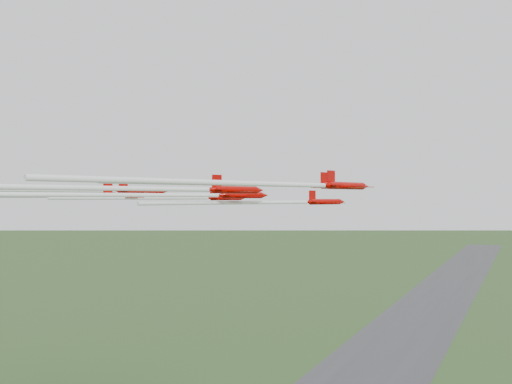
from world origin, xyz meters
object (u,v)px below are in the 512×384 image
at_px(jet_row3_mid, 196,195).
at_px(jet_row4_left, 61,196).
at_px(jet_row3_left, 67,190).
at_px(jet_row2_left, 193,198).
at_px(jet_row4_right, 117,188).
at_px(jet_row3_right, 291,184).
at_px(jet_lead, 289,202).
at_px(jet_row2_right, 294,185).

relative_size(jet_row3_mid, jet_row4_left, 0.86).
relative_size(jet_row3_left, jet_row3_mid, 1.33).
relative_size(jet_row2_left, jet_row3_mid, 0.98).
distance_m(jet_row3_mid, jet_row4_right, 26.88).
bearing_deg(jet_row2_left, jet_row4_right, -54.33).
bearing_deg(jet_row3_right, jet_row3_mid, 168.83).
bearing_deg(jet_row2_left, jet_lead, 43.98).
relative_size(jet_row3_right, jet_row4_left, 0.98).
distance_m(jet_row3_mid, jet_row4_left, 21.39).
xyz_separation_m(jet_row3_left, jet_row3_mid, (27.09, 0.42, -0.92)).
relative_size(jet_row2_left, jet_row2_right, 0.89).
xyz_separation_m(jet_row3_mid, jet_row4_left, (-18.61, -10.54, -0.12)).
distance_m(jet_row2_left, jet_row3_left, 22.89).
relative_size(jet_lead, jet_row4_right, 0.73).
xyz_separation_m(jet_row2_left, jet_row3_mid, (9.13, -13.71, 0.42)).
height_order(jet_lead, jet_row3_mid, jet_row3_mid).
bearing_deg(jet_row3_right, jet_row2_right, 128.17).
distance_m(jet_row2_right, jet_row3_left, 42.07).
bearing_deg(jet_row3_left, jet_lead, 55.47).
height_order(jet_row2_right, jet_row4_right, jet_row2_right).
bearing_deg(jet_row3_left, jet_row2_right, 32.59).
bearing_deg(jet_row3_mid, jet_row3_left, -156.69).
relative_size(jet_row3_left, jet_row4_right, 0.89).
height_order(jet_lead, jet_row4_right, jet_row4_right).
bearing_deg(jet_row2_left, jet_row4_left, -95.61).
relative_size(jet_row3_right, jet_row4_right, 0.77).
bearing_deg(jet_row2_right, jet_row2_left, -172.30).
distance_m(jet_lead, jet_row3_mid, 23.65).
distance_m(jet_row3_mid, jet_row3_right, 24.49).
distance_m(jet_lead, jet_row2_left, 18.56).
bearing_deg(jet_row3_right, jet_row3_left, -175.39).
bearing_deg(jet_row4_right, jet_row3_left, 159.67).
xyz_separation_m(jet_lead, jet_row2_left, (-16.34, -8.77, 0.83)).
relative_size(jet_lead, jet_row2_right, 0.98).
distance_m(jet_row3_left, jet_row4_right, 41.54).
distance_m(jet_row3_left, jet_row4_left, 13.25).
relative_size(jet_row2_right, jet_row3_mid, 1.10).
height_order(jet_row2_left, jet_row4_right, jet_row4_right).
relative_size(jet_row2_right, jet_row3_left, 0.83).
relative_size(jet_row2_left, jet_row3_left, 0.74).
bearing_deg(jet_row3_mid, jet_row2_left, 146.08).
height_order(jet_row2_left, jet_row2_right, jet_row2_right).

